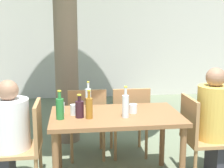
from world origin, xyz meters
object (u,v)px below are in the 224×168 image
(dining_table_front, at_px, (116,123))
(green_bottle_0, at_px, (60,108))
(patio_chair_1, at_px, (199,133))
(water_bottle_2, at_px, (88,97))
(water_bottle_3, at_px, (126,105))
(drinking_glass_0, at_px, (133,109))
(drinking_glass_1, at_px, (74,110))
(wine_bottle_1, at_px, (80,109))
(patio_chair_0, at_px, (27,141))
(patio_chair_2, at_px, (87,120))
(amber_bottle_4, at_px, (89,107))
(drinking_glass_2, at_px, (61,107))
(person_seated_0, at_px, (2,142))
(person_seated_1, at_px, (220,129))
(patio_chair_3, at_px, (130,118))

(dining_table_front, bearing_deg, green_bottle_0, -170.11)
(patio_chair_1, xyz_separation_m, water_bottle_2, (-1.14, 0.31, 0.35))
(patio_chair_1, xyz_separation_m, water_bottle_3, (-0.80, -0.12, 0.36))
(drinking_glass_0, relative_size, drinking_glass_1, 0.87)
(wine_bottle_1, distance_m, water_bottle_2, 0.38)
(patio_chair_1, bearing_deg, green_bottle_0, 93.82)
(patio_chair_0, height_order, patio_chair_2, same)
(amber_bottle_4, relative_size, drinking_glass_2, 2.70)
(patio_chair_2, xyz_separation_m, person_seated_0, (-0.86, -0.62, 0.00))
(patio_chair_1, relative_size, person_seated_0, 0.80)
(person_seated_0, height_order, amber_bottle_4, person_seated_0)
(water_bottle_2, relative_size, drinking_glass_2, 2.75)
(patio_chair_0, relative_size, wine_bottle_1, 3.87)
(wine_bottle_1, relative_size, water_bottle_2, 0.80)
(patio_chair_2, bearing_deg, drinking_glass_1, 75.11)
(person_seated_1, bearing_deg, person_seated_0, 90.00)
(wine_bottle_1, bearing_deg, patio_chair_2, 81.58)
(wine_bottle_1, distance_m, drinking_glass_2, 0.27)
(patio_chair_1, relative_size, green_bottle_0, 3.16)
(dining_table_front, height_order, green_bottle_0, green_bottle_0)
(patio_chair_3, xyz_separation_m, drinking_glass_0, (-0.08, -0.61, 0.29))
(patio_chair_0, height_order, water_bottle_3, water_bottle_3)
(wine_bottle_1, relative_size, amber_bottle_4, 0.82)
(amber_bottle_4, height_order, drinking_glass_1, amber_bottle_4)
(patio_chair_3, relative_size, water_bottle_3, 2.88)
(water_bottle_3, distance_m, drinking_glass_0, 0.19)
(green_bottle_0, bearing_deg, patio_chair_3, 41.78)
(person_seated_1, distance_m, water_bottle_3, 1.09)
(wine_bottle_1, xyz_separation_m, amber_bottle_4, (0.09, -0.05, 0.02))
(wine_bottle_1, relative_size, water_bottle_3, 0.74)
(patio_chair_1, height_order, patio_chair_2, same)
(patio_chair_1, relative_size, patio_chair_2, 1.00)
(dining_table_front, height_order, patio_chair_3, patio_chair_3)
(drinking_glass_2, bearing_deg, amber_bottle_4, -41.55)
(patio_chair_1, relative_size, amber_bottle_4, 3.16)
(patio_chair_2, distance_m, person_seated_1, 1.51)
(patio_chair_3, distance_m, person_seated_0, 1.51)
(person_seated_0, height_order, green_bottle_0, person_seated_0)
(patio_chair_2, xyz_separation_m, drinking_glass_0, (0.44, -0.61, 0.29))
(patio_chair_1, height_order, water_bottle_3, water_bottle_3)
(dining_table_front, relative_size, drinking_glass_2, 12.57)
(patio_chair_2, xyz_separation_m, wine_bottle_1, (-0.10, -0.69, 0.33))
(water_bottle_2, bearing_deg, patio_chair_1, -15.04)
(green_bottle_0, relative_size, amber_bottle_4, 1.00)
(person_seated_0, height_order, drinking_glass_1, person_seated_0)
(person_seated_0, relative_size, green_bottle_0, 3.97)
(person_seated_0, relative_size, water_bottle_2, 3.91)
(person_seated_1, bearing_deg, dining_table_front, 90.00)
(green_bottle_0, bearing_deg, person_seated_1, 3.29)
(person_seated_1, relative_size, green_bottle_0, 4.26)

